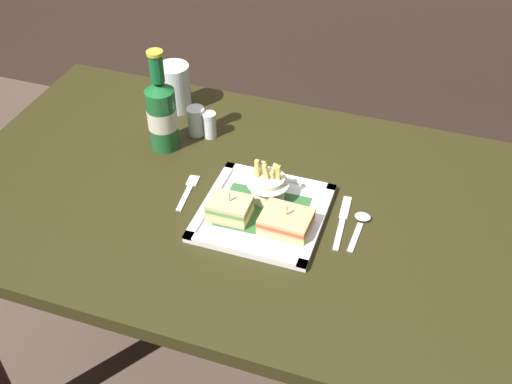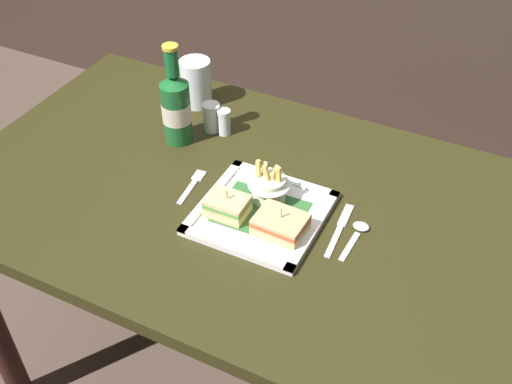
% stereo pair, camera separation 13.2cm
% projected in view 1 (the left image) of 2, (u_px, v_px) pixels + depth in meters
% --- Properties ---
extents(dining_table, '(1.37, 0.80, 0.78)m').
position_uv_depth(dining_table, '(250.00, 234.00, 1.44)').
color(dining_table, '#2A2610').
rests_on(dining_table, ground_plane).
extents(square_plate, '(0.26, 0.26, 0.02)m').
position_uv_depth(square_plate, '(263.00, 213.00, 1.32)').
color(square_plate, white).
rests_on(square_plate, dining_table).
extents(sandwich_half_left, '(0.09, 0.07, 0.07)m').
position_uv_depth(sandwich_half_left, '(230.00, 209.00, 1.29)').
color(sandwich_half_left, tan).
rests_on(sandwich_half_left, square_plate).
extents(sandwich_half_right, '(0.11, 0.08, 0.07)m').
position_uv_depth(sandwich_half_right, '(286.00, 222.00, 1.26)').
color(sandwich_half_right, tan).
rests_on(sandwich_half_right, square_plate).
extents(fries_cup, '(0.09, 0.09, 0.10)m').
position_uv_depth(fries_cup, '(269.00, 182.00, 1.33)').
color(fries_cup, silver).
rests_on(fries_cup, square_plate).
extents(beer_bottle, '(0.07, 0.07, 0.26)m').
position_uv_depth(beer_bottle, '(162.00, 112.00, 1.45)').
color(beer_bottle, '#1C592A').
rests_on(beer_bottle, dining_table).
extents(water_glass, '(0.08, 0.08, 0.13)m').
position_uv_depth(water_glass, '(175.00, 90.00, 1.61)').
color(water_glass, silver).
rests_on(water_glass, dining_table).
extents(fork, '(0.03, 0.12, 0.00)m').
position_uv_depth(fork, '(188.00, 190.00, 1.39)').
color(fork, silver).
rests_on(fork, dining_table).
extents(knife, '(0.03, 0.17, 0.00)m').
position_uv_depth(knife, '(343.00, 220.00, 1.31)').
color(knife, silver).
rests_on(knife, dining_table).
extents(spoon, '(0.04, 0.12, 0.01)m').
position_uv_depth(spoon, '(361.00, 222.00, 1.30)').
color(spoon, silver).
rests_on(spoon, dining_table).
extents(salt_shaker, '(0.04, 0.04, 0.08)m').
position_uv_depth(salt_shaker, '(196.00, 123.00, 1.53)').
color(salt_shaker, silver).
rests_on(salt_shaker, dining_table).
extents(pepper_shaker, '(0.03, 0.03, 0.07)m').
position_uv_depth(pepper_shaker, '(210.00, 126.00, 1.53)').
color(pepper_shaker, silver).
rests_on(pepper_shaker, dining_table).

